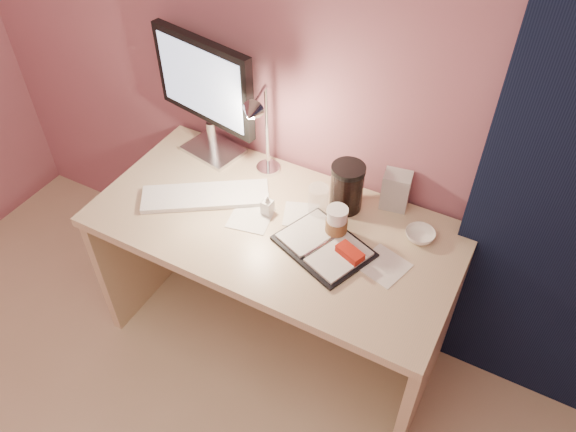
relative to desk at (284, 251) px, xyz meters
The scene contains 14 objects.
desk is the anchor object (origin of this frame).
monitor 0.73m from the desk, 157.64° to the left, with size 0.49×0.22×0.53m.
keyboard 0.40m from the desk, 165.72° to the right, with size 0.50×0.15×0.02m, color white.
planner 0.34m from the desk, 23.78° to the right, with size 0.39×0.34×0.05m.
paper_a 0.26m from the desk, 136.72° to the right, with size 0.15×0.15×0.00m, color silver.
paper_b 0.50m from the desk, ahead, with size 0.15×0.15×0.00m, color silver.
paper_c 0.24m from the desk, 13.37° to the left, with size 0.13×0.13×0.00m, color silver.
coffee_cup 0.37m from the desk, ahead, with size 0.08×0.08×0.13m.
clear_cup 0.32m from the desk, 21.12° to the left, with size 0.08×0.08×0.13m, color white.
bowl 0.57m from the desk, 12.37° to the left, with size 0.11×0.11×0.03m, color white.
lotion_bottle 0.28m from the desk, 145.55° to the right, with size 0.04×0.04×0.09m, color silver.
dark_jar 0.39m from the desk, 35.46° to the left, with size 0.12×0.12×0.18m, color black.
product_box 0.52m from the desk, 33.31° to the left, with size 0.10×0.08×0.15m, color #BABBB6.
desk_lamp 0.54m from the desk, 156.92° to the left, with size 0.13×0.26×0.43m.
Camera 1 is at (0.76, 0.08, 2.23)m, focal length 35.00 mm.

